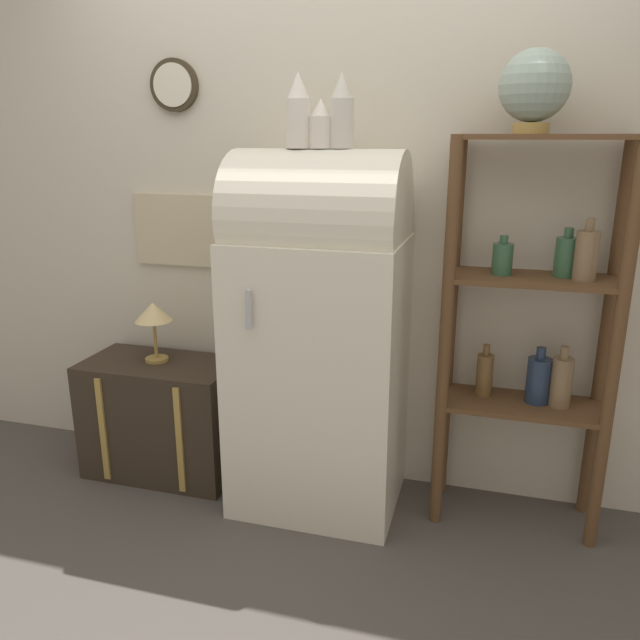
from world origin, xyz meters
TOP-DOWN VIEW (x-y plane):
  - ground_plane at (0.00, 0.00)m, footprint 12.00×12.00m
  - wall_back at (-0.00, 0.57)m, footprint 7.00×0.09m
  - refrigerator at (-0.00, 0.27)m, footprint 0.72×0.58m
  - suitcase_trunk at (-0.81, 0.31)m, footprint 0.73×0.41m
  - shelf_unit at (0.87, 0.38)m, footprint 0.68×0.31m
  - globe at (0.80, 0.34)m, footprint 0.26×0.26m
  - vase_left at (-0.08, 0.26)m, footprint 0.10×0.10m
  - vase_center at (0.01, 0.27)m, footprint 0.10×0.10m
  - vase_right at (0.09, 0.28)m, footprint 0.10×0.10m
  - desk_lamp at (-0.83, 0.33)m, footprint 0.18×0.18m

SIDE VIEW (x-z plane):
  - ground_plane at x=0.00m, z-range 0.00..0.00m
  - suitcase_trunk at x=-0.81m, z-range 0.00..0.58m
  - desk_lamp at x=-0.83m, z-range 0.66..0.95m
  - refrigerator at x=0.00m, z-range 0.02..1.60m
  - shelf_unit at x=0.87m, z-range 0.10..1.73m
  - wall_back at x=0.00m, z-range 0.00..2.70m
  - vase_center at x=0.01m, z-range 1.57..1.75m
  - vase_right at x=0.09m, z-range 1.56..1.85m
  - vase_left at x=-0.08m, z-range 1.56..1.85m
  - globe at x=0.80m, z-range 1.64..1.94m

